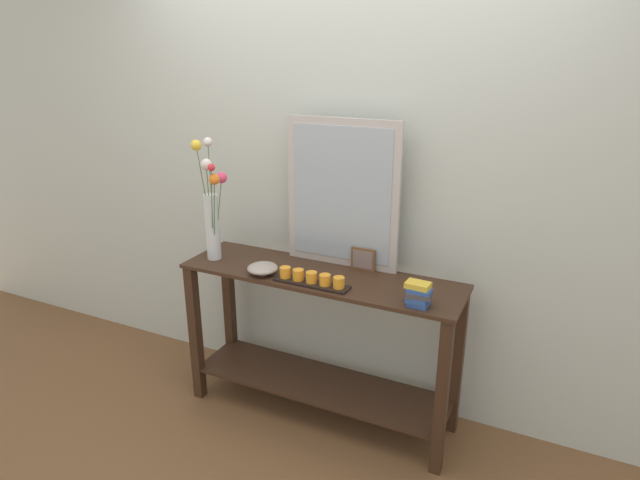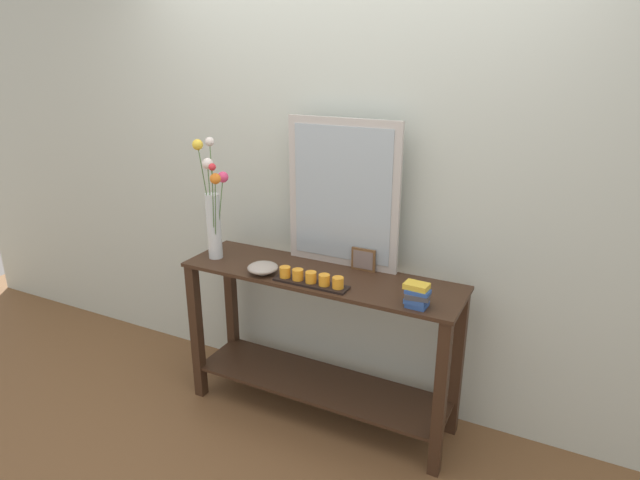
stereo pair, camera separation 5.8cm
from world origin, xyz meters
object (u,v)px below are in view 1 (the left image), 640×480
at_px(tall_vase_left, 212,209).
at_px(candle_tray, 312,279).
at_px(picture_frame_small, 363,259).
at_px(book_stack, 418,294).
at_px(console_table, 320,332).
at_px(decorative_bowl, 263,268).
at_px(mirror_leaning, 342,194).

xyz_separation_m(tall_vase_left, candle_tray, (0.64, -0.08, -0.26)).
relative_size(picture_frame_small, book_stack, 1.06).
xyz_separation_m(console_table, picture_frame_small, (0.18, 0.15, 0.40)).
distance_m(tall_vase_left, picture_frame_small, 0.86).
xyz_separation_m(candle_tray, book_stack, (0.54, 0.00, 0.03)).
bearing_deg(decorative_bowl, mirror_leaning, 44.00).
relative_size(console_table, mirror_leaning, 1.91).
relative_size(candle_tray, decorative_bowl, 2.42).
bearing_deg(console_table, decorative_bowl, -155.23).
bearing_deg(mirror_leaning, picture_frame_small, -12.05).
distance_m(picture_frame_small, decorative_bowl, 0.53).
xyz_separation_m(tall_vase_left, book_stack, (1.18, -0.08, -0.23)).
bearing_deg(book_stack, tall_vase_left, 176.20).
distance_m(candle_tray, picture_frame_small, 0.33).
bearing_deg(mirror_leaning, decorative_bowl, -136.00).
bearing_deg(tall_vase_left, console_table, 5.26).
distance_m(console_table, mirror_leaning, 0.76).
relative_size(candle_tray, book_stack, 3.12).
relative_size(console_table, decorative_bowl, 9.27).
xyz_separation_m(console_table, book_stack, (0.56, -0.14, 0.40)).
height_order(candle_tray, picture_frame_small, picture_frame_small).
distance_m(candle_tray, book_stack, 0.54).
height_order(tall_vase_left, decorative_bowl, tall_vase_left).
height_order(console_table, book_stack, book_stack).
bearing_deg(decorative_bowl, tall_vase_left, 169.10).
xyz_separation_m(picture_frame_small, decorative_bowl, (-0.45, -0.27, -0.03)).
xyz_separation_m(console_table, tall_vase_left, (-0.62, -0.06, 0.63)).
relative_size(tall_vase_left, picture_frame_small, 5.00).
xyz_separation_m(tall_vase_left, picture_frame_small, (0.80, 0.21, -0.23)).
bearing_deg(mirror_leaning, candle_tray, -94.42).
relative_size(picture_frame_small, decorative_bowl, 0.83).
distance_m(tall_vase_left, decorative_bowl, 0.44).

